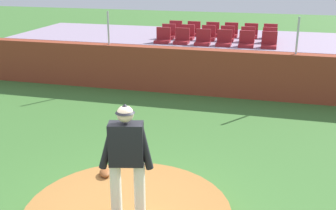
# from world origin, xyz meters

# --- Properties ---
(pitcher) EXTENTS (0.79, 0.37, 1.78)m
(pitcher) POSITION_xyz_m (0.07, -0.15, 1.27)
(pitcher) COLOR white
(pitcher) RESTS_ON pitchers_mound
(fielding_glove) EXTENTS (0.33, 0.36, 0.11)m
(fielding_glove) POSITION_xyz_m (-0.76, 0.93, 0.29)
(fielding_glove) COLOR brown
(fielding_glove) RESTS_ON pitchers_mound
(brick_barrier) EXTENTS (17.30, 0.40, 1.40)m
(brick_barrier) POSITION_xyz_m (0.00, 6.99, 0.70)
(brick_barrier) COLOR brown
(brick_barrier) RESTS_ON ground_plane
(fence_post_left) EXTENTS (0.06, 0.06, 1.04)m
(fence_post_left) POSITION_xyz_m (-3.13, 6.99, 1.92)
(fence_post_left) COLOR silver
(fence_post_left) RESTS_ON brick_barrier
(fence_post_right) EXTENTS (0.06, 0.06, 1.04)m
(fence_post_right) POSITION_xyz_m (2.56, 6.99, 1.92)
(fence_post_right) COLOR silver
(fence_post_right) RESTS_ON brick_barrier
(bleacher_platform) EXTENTS (15.05, 4.18, 1.30)m
(bleacher_platform) POSITION_xyz_m (0.00, 9.85, 0.65)
(bleacher_platform) COLOR #96839C
(bleacher_platform) RESTS_ON ground_plane
(stadium_chair_0) EXTENTS (0.48, 0.44, 0.50)m
(stadium_chair_0) POSITION_xyz_m (-1.72, 8.30, 1.45)
(stadium_chair_0) COLOR maroon
(stadium_chair_0) RESTS_ON bleacher_platform
(stadium_chair_1) EXTENTS (0.48, 0.44, 0.50)m
(stadium_chair_1) POSITION_xyz_m (-1.07, 8.31, 1.45)
(stadium_chair_1) COLOR maroon
(stadium_chair_1) RESTS_ON bleacher_platform
(stadium_chair_2) EXTENTS (0.48, 0.44, 0.50)m
(stadium_chair_2) POSITION_xyz_m (-0.35, 8.26, 1.45)
(stadium_chair_2) COLOR maroon
(stadium_chair_2) RESTS_ON bleacher_platform
(stadium_chair_3) EXTENTS (0.48, 0.44, 0.50)m
(stadium_chair_3) POSITION_xyz_m (0.34, 8.30, 1.45)
(stadium_chair_3) COLOR maroon
(stadium_chair_3) RESTS_ON bleacher_platform
(stadium_chair_4) EXTENTS (0.48, 0.44, 0.50)m
(stadium_chair_4) POSITION_xyz_m (1.07, 8.28, 1.45)
(stadium_chair_4) COLOR maroon
(stadium_chair_4) RESTS_ON bleacher_platform
(stadium_chair_5) EXTENTS (0.48, 0.44, 0.50)m
(stadium_chair_5) POSITION_xyz_m (1.78, 8.29, 1.45)
(stadium_chair_5) COLOR maroon
(stadium_chair_5) RESTS_ON bleacher_platform
(stadium_chair_6) EXTENTS (0.48, 0.44, 0.50)m
(stadium_chair_6) POSITION_xyz_m (-1.76, 9.16, 1.45)
(stadium_chair_6) COLOR maroon
(stadium_chair_6) RESTS_ON bleacher_platform
(stadium_chair_7) EXTENTS (0.48, 0.44, 0.50)m
(stadium_chair_7) POSITION_xyz_m (-1.07, 9.18, 1.45)
(stadium_chair_7) COLOR maroon
(stadium_chair_7) RESTS_ON bleacher_platform
(stadium_chair_8) EXTENTS (0.48, 0.44, 0.50)m
(stadium_chair_8) POSITION_xyz_m (-0.32, 9.18, 1.45)
(stadium_chair_8) COLOR maroon
(stadium_chair_8) RESTS_ON bleacher_platform
(stadium_chair_9) EXTENTS (0.48, 0.44, 0.50)m
(stadium_chair_9) POSITION_xyz_m (0.33, 9.21, 1.45)
(stadium_chair_9) COLOR maroon
(stadium_chair_9) RESTS_ON bleacher_platform
(stadium_chair_10) EXTENTS (0.48, 0.44, 0.50)m
(stadium_chair_10) POSITION_xyz_m (1.04, 9.18, 1.45)
(stadium_chair_10) COLOR maroon
(stadium_chair_10) RESTS_ON bleacher_platform
(stadium_chair_11) EXTENTS (0.48, 0.44, 0.50)m
(stadium_chair_11) POSITION_xyz_m (1.76, 9.19, 1.45)
(stadium_chair_11) COLOR maroon
(stadium_chair_11) RESTS_ON bleacher_platform
(stadium_chair_12) EXTENTS (0.48, 0.44, 0.50)m
(stadium_chair_12) POSITION_xyz_m (-1.73, 10.08, 1.45)
(stadium_chair_12) COLOR maroon
(stadium_chair_12) RESTS_ON bleacher_platform
(stadium_chair_13) EXTENTS (0.48, 0.44, 0.50)m
(stadium_chair_13) POSITION_xyz_m (-1.03, 10.08, 1.45)
(stadium_chair_13) COLOR maroon
(stadium_chair_13) RESTS_ON bleacher_platform
(stadium_chair_14) EXTENTS (0.48, 0.44, 0.50)m
(stadium_chair_14) POSITION_xyz_m (-0.32, 10.07, 1.45)
(stadium_chair_14) COLOR maroon
(stadium_chair_14) RESTS_ON bleacher_platform
(stadium_chair_15) EXTENTS (0.48, 0.44, 0.50)m
(stadium_chair_15) POSITION_xyz_m (0.36, 10.10, 1.45)
(stadium_chair_15) COLOR maroon
(stadium_chair_15) RESTS_ON bleacher_platform
(stadium_chair_16) EXTENTS (0.48, 0.44, 0.50)m
(stadium_chair_16) POSITION_xyz_m (1.08, 10.07, 1.45)
(stadium_chair_16) COLOR maroon
(stadium_chair_16) RESTS_ON bleacher_platform
(stadium_chair_17) EXTENTS (0.48, 0.44, 0.50)m
(stadium_chair_17) POSITION_xyz_m (1.75, 10.11, 1.45)
(stadium_chair_17) COLOR maroon
(stadium_chair_17) RESTS_ON bleacher_platform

